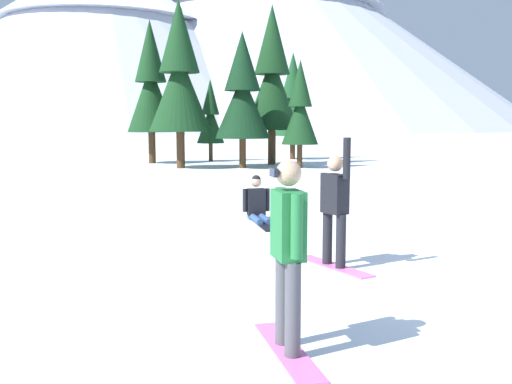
{
  "coord_description": "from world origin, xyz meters",
  "views": [
    {
      "loc": [
        -6.64,
        -4.79,
        2.16
      ],
      "look_at": [
        -1.77,
        3.78,
        1.0
      ],
      "focal_mm": 40.62,
      "sensor_mm": 36.0,
      "label": 1
    }
  ],
  "objects_px": {
    "snowboarder_foreground": "(288,251)",
    "pine_tree_broad": "(151,86)",
    "pine_tree_tall": "(300,109)",
    "pine_tree_short": "(210,117)",
    "snowboarder_background": "(258,205)",
    "pine_tree_slender": "(272,78)",
    "snowboarder_midground": "(335,207)",
    "pine_tree_young": "(180,77)",
    "pine_tree_twin": "(293,101)",
    "pine_tree_leaning": "(242,94)"
  },
  "relations": [
    {
      "from": "pine_tree_tall",
      "to": "pine_tree_young",
      "type": "xyz_separation_m",
      "value": [
        -5.16,
        2.83,
        1.57
      ]
    },
    {
      "from": "pine_tree_twin",
      "to": "pine_tree_broad",
      "type": "relative_size",
      "value": 0.84
    },
    {
      "from": "snowboarder_midground",
      "to": "pine_tree_short",
      "type": "xyz_separation_m",
      "value": [
        9.24,
        24.01,
        1.67
      ]
    },
    {
      "from": "pine_tree_young",
      "to": "pine_tree_leaning",
      "type": "bearing_deg",
      "value": -28.55
    },
    {
      "from": "pine_tree_slender",
      "to": "pine_tree_young",
      "type": "height_order",
      "value": "pine_tree_slender"
    },
    {
      "from": "pine_tree_leaning",
      "to": "pine_tree_broad",
      "type": "height_order",
      "value": "pine_tree_broad"
    },
    {
      "from": "snowboarder_foreground",
      "to": "pine_tree_twin",
      "type": "height_order",
      "value": "pine_tree_twin"
    },
    {
      "from": "pine_tree_short",
      "to": "pine_tree_young",
      "type": "height_order",
      "value": "pine_tree_young"
    },
    {
      "from": "snowboarder_foreground",
      "to": "pine_tree_leaning",
      "type": "xyz_separation_m",
      "value": [
        10.7,
        20.74,
        2.65
      ]
    },
    {
      "from": "snowboarder_midground",
      "to": "pine_tree_slender",
      "type": "relative_size",
      "value": 0.23
    },
    {
      "from": "snowboarder_midground",
      "to": "pine_tree_twin",
      "type": "relative_size",
      "value": 0.3
    },
    {
      "from": "snowboarder_midground",
      "to": "pine_tree_slender",
      "type": "xyz_separation_m",
      "value": [
        10.87,
        19.77,
        3.65
      ]
    },
    {
      "from": "snowboarder_midground",
      "to": "pine_tree_young",
      "type": "relative_size",
      "value": 0.24
    },
    {
      "from": "pine_tree_tall",
      "to": "pine_tree_short",
      "type": "bearing_deg",
      "value": 102.22
    },
    {
      "from": "pine_tree_slender",
      "to": "snowboarder_background",
      "type": "bearing_deg",
      "value": -122.19
    },
    {
      "from": "pine_tree_leaning",
      "to": "pine_tree_young",
      "type": "distance_m",
      "value": 3.17
    },
    {
      "from": "snowboarder_foreground",
      "to": "pine_tree_tall",
      "type": "bearing_deg",
      "value": 55.79
    },
    {
      "from": "pine_tree_twin",
      "to": "pine_tree_short",
      "type": "distance_m",
      "value": 5.38
    },
    {
      "from": "pine_tree_young",
      "to": "snowboarder_midground",
      "type": "bearing_deg",
      "value": -105.85
    },
    {
      "from": "pine_tree_tall",
      "to": "snowboarder_foreground",
      "type": "bearing_deg",
      "value": -124.21
    },
    {
      "from": "snowboarder_midground",
      "to": "pine_tree_short",
      "type": "height_order",
      "value": "pine_tree_short"
    },
    {
      "from": "pine_tree_twin",
      "to": "pine_tree_broad",
      "type": "distance_m",
      "value": 8.91
    },
    {
      "from": "pine_tree_tall",
      "to": "pine_tree_short",
      "type": "distance_m",
      "value": 7.24
    },
    {
      "from": "snowboarder_foreground",
      "to": "pine_tree_tall",
      "type": "distance_m",
      "value": 23.5
    },
    {
      "from": "pine_tree_twin",
      "to": "pine_tree_leaning",
      "type": "bearing_deg",
      "value": -141.44
    },
    {
      "from": "pine_tree_twin",
      "to": "pine_tree_tall",
      "type": "relative_size",
      "value": 1.24
    },
    {
      "from": "snowboarder_background",
      "to": "pine_tree_slender",
      "type": "xyz_separation_m",
      "value": [
        9.73,
        15.46,
        4.22
      ]
    },
    {
      "from": "snowboarder_background",
      "to": "pine_tree_young",
      "type": "distance_m",
      "value": 16.62
    },
    {
      "from": "snowboarder_background",
      "to": "snowboarder_midground",
      "type": "bearing_deg",
      "value": -104.76
    },
    {
      "from": "pine_tree_young",
      "to": "pine_tree_slender",
      "type": "bearing_deg",
      "value": -0.09
    },
    {
      "from": "snowboarder_background",
      "to": "pine_tree_tall",
      "type": "relative_size",
      "value": 0.34
    },
    {
      "from": "pine_tree_broad",
      "to": "pine_tree_short",
      "type": "bearing_deg",
      "value": 1.03
    },
    {
      "from": "snowboarder_foreground",
      "to": "snowboarder_midground",
      "type": "xyz_separation_m",
      "value": [
        2.4,
        2.43,
        -0.05
      ]
    },
    {
      "from": "snowboarder_foreground",
      "to": "pine_tree_young",
      "type": "distance_m",
      "value": 23.86
    },
    {
      "from": "pine_tree_young",
      "to": "pine_tree_broad",
      "type": "bearing_deg",
      "value": 89.93
    },
    {
      "from": "pine_tree_broad",
      "to": "pine_tree_twin",
      "type": "bearing_deg",
      "value": -4.58
    },
    {
      "from": "snowboarder_foreground",
      "to": "pine_tree_broad",
      "type": "relative_size",
      "value": 0.23
    },
    {
      "from": "snowboarder_background",
      "to": "pine_tree_twin",
      "type": "relative_size",
      "value": 0.27
    },
    {
      "from": "pine_tree_short",
      "to": "snowboarder_foreground",
      "type": "bearing_deg",
      "value": -113.76
    },
    {
      "from": "pine_tree_tall",
      "to": "pine_tree_young",
      "type": "height_order",
      "value": "pine_tree_young"
    },
    {
      "from": "pine_tree_tall",
      "to": "pine_tree_short",
      "type": "xyz_separation_m",
      "value": [
        -1.53,
        7.07,
        -0.29
      ]
    },
    {
      "from": "pine_tree_twin",
      "to": "pine_tree_slender",
      "type": "bearing_deg",
      "value": -136.12
    },
    {
      "from": "snowboarder_foreground",
      "to": "snowboarder_midground",
      "type": "bearing_deg",
      "value": 45.38
    },
    {
      "from": "snowboarder_foreground",
      "to": "pine_tree_young",
      "type": "bearing_deg",
      "value": 70.16
    },
    {
      "from": "pine_tree_broad",
      "to": "pine_tree_short",
      "type": "relative_size",
      "value": 1.64
    },
    {
      "from": "pine_tree_twin",
      "to": "pine_tree_short",
      "type": "xyz_separation_m",
      "value": [
        -5.23,
        0.78,
        -0.97
      ]
    },
    {
      "from": "snowboarder_background",
      "to": "pine_tree_broad",
      "type": "relative_size",
      "value": 0.23
    },
    {
      "from": "snowboarder_midground",
      "to": "pine_tree_broad",
      "type": "height_order",
      "value": "pine_tree_broad"
    },
    {
      "from": "pine_tree_broad",
      "to": "pine_tree_young",
      "type": "height_order",
      "value": "pine_tree_young"
    },
    {
      "from": "pine_tree_short",
      "to": "pine_tree_twin",
      "type": "bearing_deg",
      "value": -8.42
    }
  ]
}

